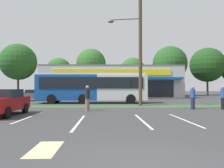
{
  "coord_description": "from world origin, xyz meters",
  "views": [
    {
      "loc": [
        -0.75,
        -4.5,
        1.6
      ],
      "look_at": [
        -0.08,
        18.1,
        2.07
      ],
      "focal_mm": 34.63,
      "sensor_mm": 36.0,
      "label": 1
    }
  ],
  "objects_px": {
    "pedestrian_near_bench": "(223,97)",
    "pedestrian_mid": "(87,98)",
    "bus_stop_bench": "(3,103)",
    "car_3": "(3,102)",
    "utility_pole": "(139,41)",
    "pedestrian_by_pole": "(193,97)",
    "car_1": "(35,95)",
    "car_2": "(122,95)",
    "city_bus": "(92,87)"
  },
  "relations": [
    {
      "from": "utility_pole",
      "to": "bus_stop_bench",
      "type": "xyz_separation_m",
      "value": [
        -10.47,
        -2.37,
        -5.19
      ]
    },
    {
      "from": "car_1",
      "to": "pedestrian_by_pole",
      "type": "height_order",
      "value": "pedestrian_by_pole"
    },
    {
      "from": "car_3",
      "to": "bus_stop_bench",
      "type": "bearing_deg",
      "value": -154.88
    },
    {
      "from": "utility_pole",
      "to": "car_3",
      "type": "distance_m",
      "value": 11.65
    },
    {
      "from": "utility_pole",
      "to": "car_1",
      "type": "height_order",
      "value": "utility_pole"
    },
    {
      "from": "pedestrian_near_bench",
      "to": "utility_pole",
      "type": "bearing_deg",
      "value": -50.9
    },
    {
      "from": "utility_pole",
      "to": "pedestrian_mid",
      "type": "relative_size",
      "value": 5.93
    },
    {
      "from": "utility_pole",
      "to": "pedestrian_near_bench",
      "type": "bearing_deg",
      "value": -21.34
    },
    {
      "from": "city_bus",
      "to": "pedestrian_near_bench",
      "type": "relative_size",
      "value": 6.47
    },
    {
      "from": "bus_stop_bench",
      "to": "pedestrian_by_pole",
      "type": "distance_m",
      "value": 14.3
    },
    {
      "from": "pedestrian_near_bench",
      "to": "pedestrian_mid",
      "type": "relative_size",
      "value": 1.01
    },
    {
      "from": "car_3",
      "to": "pedestrian_near_bench",
      "type": "bearing_deg",
      "value": 102.33
    },
    {
      "from": "car_3",
      "to": "pedestrian_near_bench",
      "type": "xyz_separation_m",
      "value": [
        15.02,
        3.28,
        0.12
      ]
    },
    {
      "from": "bus_stop_bench",
      "to": "pedestrian_by_pole",
      "type": "height_order",
      "value": "pedestrian_by_pole"
    },
    {
      "from": "bus_stop_bench",
      "to": "car_3",
      "type": "relative_size",
      "value": 0.38
    },
    {
      "from": "car_1",
      "to": "pedestrian_near_bench",
      "type": "height_order",
      "value": "pedestrian_near_bench"
    },
    {
      "from": "utility_pole",
      "to": "pedestrian_by_pole",
      "type": "bearing_deg",
      "value": -29.84
    },
    {
      "from": "car_1",
      "to": "pedestrian_mid",
      "type": "distance_m",
      "value": 15.5
    },
    {
      "from": "city_bus",
      "to": "car_3",
      "type": "distance_m",
      "value": 11.63
    },
    {
      "from": "city_bus",
      "to": "car_1",
      "type": "xyz_separation_m",
      "value": [
        -7.8,
        5.16,
        -1.01
      ]
    },
    {
      "from": "car_2",
      "to": "pedestrian_mid",
      "type": "distance_m",
      "value": 14.84
    },
    {
      "from": "car_3",
      "to": "pedestrian_near_bench",
      "type": "height_order",
      "value": "pedestrian_near_bench"
    },
    {
      "from": "car_3",
      "to": "pedestrian_by_pole",
      "type": "bearing_deg",
      "value": 105.22
    },
    {
      "from": "pedestrian_near_bench",
      "to": "pedestrian_mid",
      "type": "bearing_deg",
      "value": -25.23
    },
    {
      "from": "city_bus",
      "to": "car_3",
      "type": "height_order",
      "value": "city_bus"
    },
    {
      "from": "pedestrian_near_bench",
      "to": "city_bus",
      "type": "bearing_deg",
      "value": -64.79
    },
    {
      "from": "car_3",
      "to": "pedestrian_mid",
      "type": "bearing_deg",
      "value": 117.86
    },
    {
      "from": "city_bus",
      "to": "pedestrian_near_bench",
      "type": "distance_m",
      "value": 12.8
    },
    {
      "from": "utility_pole",
      "to": "car_2",
      "type": "distance_m",
      "value": 12.31
    },
    {
      "from": "car_1",
      "to": "car_3",
      "type": "distance_m",
      "value": 16.13
    },
    {
      "from": "car_1",
      "to": "pedestrian_mid",
      "type": "height_order",
      "value": "pedestrian_mid"
    },
    {
      "from": "pedestrian_near_bench",
      "to": "pedestrian_mid",
      "type": "xyz_separation_m",
      "value": [
        -10.28,
        -0.78,
        -0.01
      ]
    },
    {
      "from": "utility_pole",
      "to": "pedestrian_mid",
      "type": "xyz_separation_m",
      "value": [
        -4.19,
        -3.16,
        -4.79
      ]
    },
    {
      "from": "city_bus",
      "to": "pedestrian_by_pole",
      "type": "distance_m",
      "value": 10.9
    },
    {
      "from": "car_3",
      "to": "pedestrian_by_pole",
      "type": "xyz_separation_m",
      "value": [
        12.75,
        3.47,
        0.11
      ]
    },
    {
      "from": "pedestrian_near_bench",
      "to": "pedestrian_by_pole",
      "type": "distance_m",
      "value": 2.28
    },
    {
      "from": "car_2",
      "to": "city_bus",
      "type": "bearing_deg",
      "value": 59.24
    },
    {
      "from": "city_bus",
      "to": "pedestrian_mid",
      "type": "bearing_deg",
      "value": -88.25
    },
    {
      "from": "utility_pole",
      "to": "pedestrian_mid",
      "type": "distance_m",
      "value": 7.1
    },
    {
      "from": "pedestrian_near_bench",
      "to": "pedestrian_mid",
      "type": "distance_m",
      "value": 10.31
    },
    {
      "from": "bus_stop_bench",
      "to": "car_3",
      "type": "bearing_deg",
      "value": 115.12
    },
    {
      "from": "bus_stop_bench",
      "to": "pedestrian_mid",
      "type": "height_order",
      "value": "pedestrian_mid"
    },
    {
      "from": "pedestrian_near_bench",
      "to": "car_2",
      "type": "bearing_deg",
      "value": -93.36
    },
    {
      "from": "utility_pole",
      "to": "pedestrian_by_pole",
      "type": "xyz_separation_m",
      "value": [
        3.82,
        -2.19,
        -4.79
      ]
    },
    {
      "from": "pedestrian_near_bench",
      "to": "car_1",
      "type": "bearing_deg",
      "value": -64.05
    },
    {
      "from": "city_bus",
      "to": "pedestrian_near_bench",
      "type": "height_order",
      "value": "city_bus"
    },
    {
      "from": "bus_stop_bench",
      "to": "car_2",
      "type": "distance_m",
      "value": 16.81
    },
    {
      "from": "pedestrian_near_bench",
      "to": "bus_stop_bench",
      "type": "bearing_deg",
      "value": -29.6
    },
    {
      "from": "city_bus",
      "to": "car_3",
      "type": "bearing_deg",
      "value": -112.61
    },
    {
      "from": "utility_pole",
      "to": "car_2",
      "type": "height_order",
      "value": "utility_pole"
    }
  ]
}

